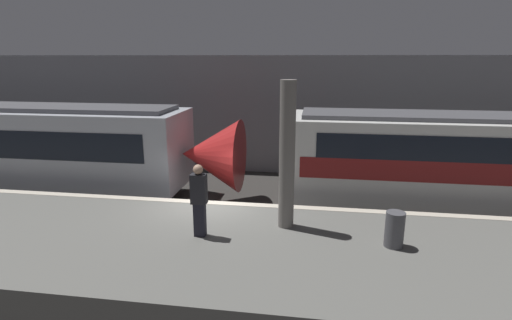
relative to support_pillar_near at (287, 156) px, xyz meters
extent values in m
plane|color=#33302D|center=(-2.44, 1.53, -2.97)|extent=(120.00, 120.00, 0.00)
cube|color=slate|center=(-2.44, -1.13, -2.43)|extent=(40.00, 5.31, 1.08)
cube|color=beige|center=(-2.44, 1.38, -1.89)|extent=(40.00, 0.30, 0.01)
cube|color=gray|center=(-2.44, 8.71, -0.24)|extent=(50.00, 0.15, 5.47)
cylinder|color=slate|center=(0.00, 0.00, 0.00)|extent=(0.40, 0.40, 3.79)
cone|color=red|center=(-3.11, 4.16, -1.09)|extent=(2.20, 2.68, 2.68)
sphere|color=#F2EFCC|center=(-2.16, 4.16, -1.51)|extent=(0.20, 0.20, 0.20)
cube|color=black|center=(-0.23, 4.16, -1.17)|extent=(0.25, 2.91, 2.25)
cube|color=black|center=(-0.23, 4.16, -0.05)|extent=(0.25, 2.62, 0.90)
sphere|color=#EA4C42|center=(-0.39, 3.49, -1.57)|extent=(0.18, 0.18, 0.18)
sphere|color=#EA4C42|center=(-0.39, 4.83, -1.57)|extent=(0.18, 0.18, 0.18)
cube|color=black|center=(-2.06, -0.90, -1.47)|extent=(0.28, 0.20, 0.85)
cube|color=#232328|center=(-2.06, -0.90, -0.67)|extent=(0.38, 0.24, 0.74)
sphere|color=tan|center=(-2.06, -0.90, -0.18)|extent=(0.24, 0.24, 0.24)
cylinder|color=#4C4C51|center=(2.59, -0.78, -1.47)|extent=(0.44, 0.44, 0.85)
camera|label=1|loc=(0.69, -9.75, 2.43)|focal=28.00mm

